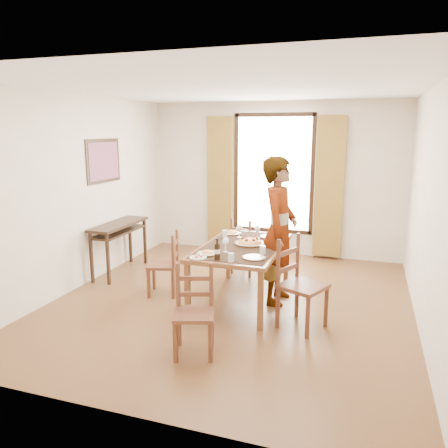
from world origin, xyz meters
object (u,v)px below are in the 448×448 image
(man, at_px, (279,231))
(pasta_platter, at_px, (250,241))
(console_table, at_px, (119,230))
(dining_table, at_px, (242,250))

(man, height_order, pasta_platter, man)
(console_table, xyz_separation_m, man, (2.59, -0.38, 0.26))
(console_table, bearing_deg, dining_table, -13.46)
(console_table, height_order, man, man)
(dining_table, height_order, man, man)
(man, relative_size, pasta_platter, 4.72)
(dining_table, bearing_deg, man, 17.16)
(pasta_platter, bearing_deg, console_table, 168.50)
(console_table, height_order, dining_table, console_table)
(console_table, relative_size, dining_table, 0.71)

